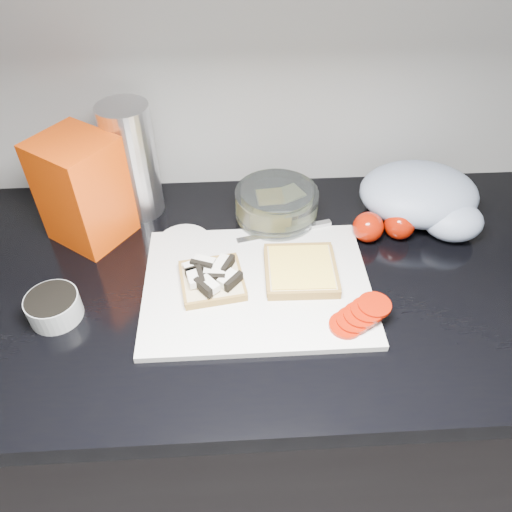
{
  "coord_description": "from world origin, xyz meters",
  "views": [
    {
      "loc": [
        -0.05,
        0.56,
        1.56
      ],
      "look_at": [
        -0.02,
        1.2,
        0.95
      ],
      "focal_mm": 35.0,
      "sensor_mm": 36.0,
      "label": 1
    }
  ],
  "objects_px": {
    "steel_canister": "(132,162)",
    "cutting_board": "(257,285)",
    "glass_bowl": "(276,206)",
    "bread_bag": "(83,190)"
  },
  "relations": [
    {
      "from": "steel_canister",
      "to": "cutting_board",
      "type": "bearing_deg",
      "value": -46.22
    },
    {
      "from": "glass_bowl",
      "to": "steel_canister",
      "type": "xyz_separation_m",
      "value": [
        -0.28,
        0.05,
        0.08
      ]
    },
    {
      "from": "glass_bowl",
      "to": "bread_bag",
      "type": "relative_size",
      "value": 0.8
    },
    {
      "from": "cutting_board",
      "to": "bread_bag",
      "type": "relative_size",
      "value": 1.92
    },
    {
      "from": "bread_bag",
      "to": "steel_canister",
      "type": "distance_m",
      "value": 0.11
    },
    {
      "from": "cutting_board",
      "to": "bread_bag",
      "type": "height_order",
      "value": "bread_bag"
    },
    {
      "from": "cutting_board",
      "to": "steel_canister",
      "type": "distance_m",
      "value": 0.35
    },
    {
      "from": "glass_bowl",
      "to": "steel_canister",
      "type": "bearing_deg",
      "value": 169.79
    },
    {
      "from": "steel_canister",
      "to": "bread_bag",
      "type": "bearing_deg",
      "value": -139.68
    },
    {
      "from": "cutting_board",
      "to": "bread_bag",
      "type": "distance_m",
      "value": 0.37
    }
  ]
}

